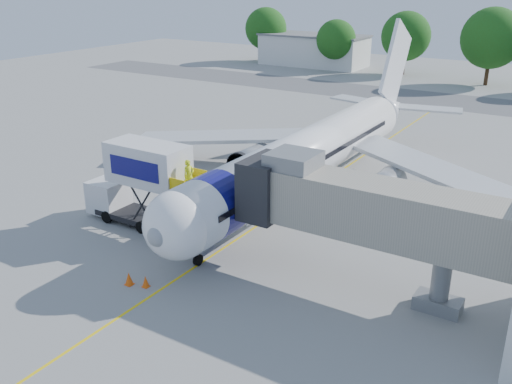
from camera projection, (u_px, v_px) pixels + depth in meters
The scene contains 14 objects.
ground at pixel (283, 209), 39.09m from camera, with size 160.00×160.00×0.00m, color gray.
guidance_line at pixel (283, 209), 39.09m from camera, with size 0.15×70.00×0.01m, color yellow.
taxiway_strip at pixel (446, 101), 72.29m from camera, with size 120.00×10.00×0.01m, color #59595B.
aircraft at pixel (312, 153), 41.29m from camera, with size 34.17×37.73×11.35m.
jet_bridge at pixel (355, 207), 28.03m from camera, with size 13.90×3.20×6.60m.
catering_hiloader at pixel (141, 184), 35.68m from camera, with size 8.50×2.44×5.50m.
ground_tug at pixel (7, 332), 24.39m from camera, with size 4.00×2.95×1.43m.
safety_cone_a at pixel (129, 279), 29.47m from camera, with size 0.44×0.44×0.70m.
safety_cone_b at pixel (146, 282), 29.28m from camera, with size 0.39×0.39×0.61m.
outbuilding_left at pixel (314, 50), 99.47m from camera, with size 18.40×8.40×5.30m.
tree_a at pixel (266, 29), 103.02m from camera, with size 7.49×7.49×9.55m.
tree_b at pixel (336, 40), 93.25m from camera, with size 6.45×6.45×8.23m.
tree_c at pixel (406, 36), 89.21m from camera, with size 7.66×7.66×9.77m.
tree_d at pixel (492, 38), 80.09m from camera, with size 8.54×8.54×10.89m.
Camera 1 is at (17.64, -31.53, 15.10)m, focal length 40.00 mm.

